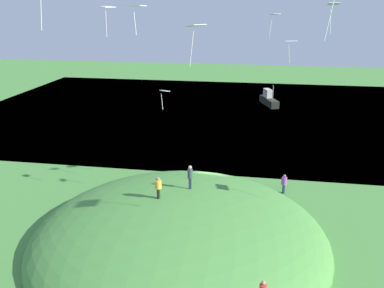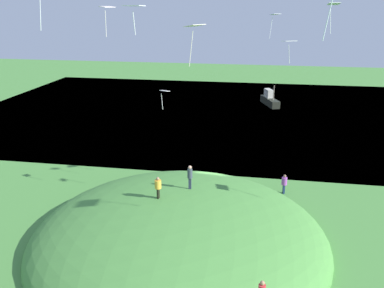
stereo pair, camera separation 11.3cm
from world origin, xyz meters
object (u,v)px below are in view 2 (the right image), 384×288
Objects in this scene: person_on_hilltop at (158,185)px; kite_12 at (107,9)px; kite_5 at (333,6)px; kite_11 at (275,16)px; kite_1 at (194,28)px; boat_on_lake at (270,100)px; kite_6 at (134,7)px; person_near_shore at (190,174)px; kite_0 at (164,92)px; person_watching_kites at (284,182)px; kite_4 at (289,42)px.

kite_12 is at bearing -17.11° from person_on_hilltop.
kite_11 is at bearing -153.17° from kite_5.
kite_5 reaches higher than kite_1.
boat_on_lake is at bearing -175.76° from kite_5.
kite_6 is (48.43, -7.36, 14.89)m from boat_on_lake.
person_near_shore is (-1.95, 1.91, 0.15)m from person_on_hilltop.
kite_12 is at bearing -142.32° from kite_6.
kite_11 is at bearing 163.17° from kite_1.
kite_12 reaches higher than kite_0.
boat_on_lake is at bearing 166.54° from person_watching_kites.
kite_1 is at bearing 24.54° from kite_0.
kite_4 is at bearing 149.02° from kite_6.
kite_5 is at bearing -166.08° from person_near_shore.
boat_on_lake is at bearing 176.69° from person_on_hilltop.
person_watching_kites is at bearing 31.11° from kite_11.
boat_on_lake is at bearing -179.53° from kite_4.
kite_4 reaches higher than boat_on_lake.
boat_on_lake is 47.49m from kite_1.
kite_1 is (11.76, -6.08, 13.58)m from person_watching_kites.
person_on_hilltop is 14.01m from kite_4.
person_on_hilltop is at bearing 148.49° from boat_on_lake.
kite_1 is at bearing 146.45° from kite_6.
kite_11 is (-2.78, -1.68, 13.75)m from person_watching_kites.
kite_6 is at bearing 7.11° from kite_0.
kite_5 is at bearing 26.83° from kite_11.
person_near_shore is 14.93m from kite_5.
boat_on_lake is 2.86× the size of kite_5.
kite_1 is at bearing -16.83° from kite_11.
kite_6 is at bearing -33.55° from kite_1.
kite_1 is at bearing 50.88° from person_on_hilltop.
kite_1 is 4.75m from kite_12.
person_on_hilltop is at bearing -136.97° from kite_1.
person_on_hilltop is 7.22m from kite_0.
kite_1 reaches higher than kite_4.
kite_11 reaches higher than kite_0.
person_on_hilltop is 1.08× the size of kite_0.
kite_6 is at bearing -20.27° from kite_11.
kite_6 reaches higher than kite_11.
kite_11 is (-7.03, -3.56, -0.84)m from kite_5.
kite_12 is at bearing 147.39° from boat_on_lake.
person_on_hilltop is 17.36m from kite_11.
boat_on_lake is 42.75m from person_on_hilltop.
kite_5 is at bearing 52.35° from kite_4.
person_near_shore is (39.88, -6.34, 3.25)m from boat_on_lake.
kite_4 is 15.07m from kite_6.
person_near_shore is at bearing -76.10° from kite_5.
kite_11 reaches higher than kite_4.
kite_6 reaches higher than kite_0.
person_near_shore is at bearing 146.85° from kite_12.
kite_0 is 10.04m from kite_1.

